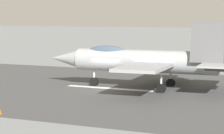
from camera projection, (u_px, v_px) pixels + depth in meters
ground_plane at (106, 88)px, 39.79m from camera, size 400.00×400.00×0.00m
runway_strip at (107, 88)px, 39.78m from camera, size 240.00×26.00×0.02m
fighter_jet at (146, 60)px, 39.18m from camera, size 16.48×13.33×5.61m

